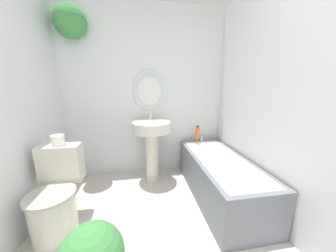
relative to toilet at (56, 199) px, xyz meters
name	(u,v)px	position (x,y,z in m)	size (l,w,h in m)	color
wall_back	(138,86)	(0.75, 1.02, 1.00)	(2.38, 0.38, 2.40)	silver
wall_right	(278,98)	(2.04, -0.09, 0.88)	(0.06, 2.33, 2.40)	silver
toilet	(56,199)	(0.00, 0.00, 0.00)	(0.39, 0.54, 0.76)	beige
pedestal_sink	(152,139)	(0.92, 0.71, 0.30)	(0.51, 0.51, 0.95)	beige
bathtub	(219,176)	(1.68, 0.24, -0.06)	(0.61, 1.44, 0.56)	slate
shampoo_bottle	(197,133)	(1.59, 0.79, 0.33)	(0.06, 0.06, 0.20)	#DB6633
toilet_paper_roll	(58,140)	(0.00, 0.19, 0.49)	(0.11, 0.11, 0.10)	white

